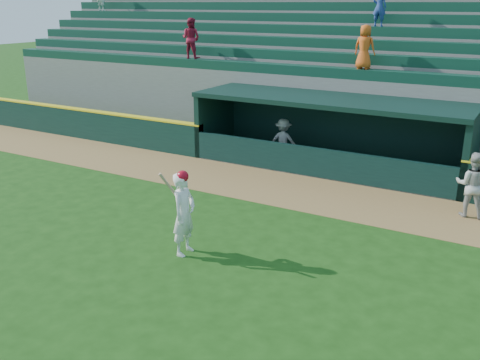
# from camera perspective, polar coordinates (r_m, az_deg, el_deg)

# --- Properties ---
(ground) EXTENTS (120.00, 120.00, 0.00)m
(ground) POSITION_cam_1_polar(r_m,az_deg,el_deg) (12.58, -3.67, -7.64)
(ground) COLOR #184010
(ground) RESTS_ON ground
(warning_track) EXTENTS (40.00, 3.00, 0.01)m
(warning_track) POSITION_cam_1_polar(r_m,az_deg,el_deg) (16.55, 5.71, -1.12)
(warning_track) COLOR olive
(warning_track) RESTS_ON ground
(field_wall_left) EXTENTS (15.50, 0.30, 1.20)m
(field_wall_left) POSITION_cam_1_polar(r_m,az_deg,el_deg) (24.95, -19.17, 6.05)
(field_wall_left) COLOR black
(field_wall_left) RESTS_ON ground
(wall_stripe_left) EXTENTS (15.50, 0.32, 0.06)m
(wall_stripe_left) POSITION_cam_1_polar(r_m,az_deg,el_deg) (24.83, -19.32, 7.47)
(wall_stripe_left) COLOR yellow
(wall_stripe_left) RESTS_ON field_wall_left
(dugout_player_front) EXTENTS (0.89, 0.71, 1.79)m
(dugout_player_front) POSITION_cam_1_polar(r_m,az_deg,el_deg) (15.54, 23.53, -0.47)
(dugout_player_front) COLOR #A6A6A0
(dugout_player_front) RESTS_ON ground
(dugout_player_inside) EXTENTS (1.13, 0.81, 1.59)m
(dugout_player_inside) POSITION_cam_1_polar(r_m,az_deg,el_deg) (19.27, 4.64, 4.19)
(dugout_player_inside) COLOR #A2A29C
(dugout_player_inside) RESTS_ON ground
(dugout) EXTENTS (9.40, 2.80, 2.46)m
(dugout) POSITION_cam_1_polar(r_m,az_deg,el_deg) (18.95, 9.76, 5.49)
(dugout) COLOR slate
(dugout) RESTS_ON ground
(stands) EXTENTS (34.50, 6.27, 7.60)m
(stands) POSITION_cam_1_polar(r_m,az_deg,el_deg) (23.05, 13.94, 10.14)
(stands) COLOR slate
(stands) RESTS_ON ground
(batter_at_plate) EXTENTS (0.59, 0.81, 2.02)m
(batter_at_plate) POSITION_cam_1_polar(r_m,az_deg,el_deg) (12.16, -6.01, -3.51)
(batter_at_plate) COLOR white
(batter_at_plate) RESTS_ON ground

